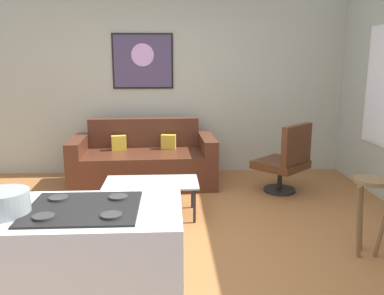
{
  "coord_description": "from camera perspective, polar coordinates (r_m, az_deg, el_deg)",
  "views": [
    {
      "loc": [
        0.03,
        -3.56,
        1.68
      ],
      "look_at": [
        0.27,
        0.9,
        0.7
      ],
      "focal_mm": 37.6,
      "sensor_mm": 36.0,
      "label": 1
    }
  ],
  "objects": [
    {
      "name": "armchair",
      "position": [
        5.23,
        13.19,
        -1.79
      ],
      "size": [
        0.8,
        0.8,
        0.9
      ],
      "color": "black",
      "rests_on": "ground"
    },
    {
      "name": "wall_painting",
      "position": [
        5.95,
        -7.0,
        12.08
      ],
      "size": [
        0.87,
        0.03,
        0.79
      ],
      "color": "black"
    },
    {
      "name": "ground",
      "position": [
        3.94,
        -3.27,
        -13.18
      ],
      "size": [
        6.4,
        6.4,
        0.04
      ],
      "primitive_type": "cube",
      "color": "#975F32"
    },
    {
      "name": "mixing_bowl",
      "position": [
        2.33,
        -25.04,
        -7.17
      ],
      "size": [
        0.26,
        0.26,
        0.13
      ],
      "color": "#8D9697",
      "rests_on": "kitchen_counter"
    },
    {
      "name": "back_wall",
      "position": [
        5.99,
        -3.37,
        9.68
      ],
      "size": [
        6.4,
        0.05,
        2.8
      ],
      "primitive_type": "cube",
      "color": "#A9AB98",
      "rests_on": "ground"
    },
    {
      "name": "bar_stool",
      "position": [
        3.77,
        23.91,
        -6.57
      ],
      "size": [
        0.35,
        0.34,
        0.69
      ],
      "color": "brown",
      "rests_on": "ground"
    },
    {
      "name": "coffee_table",
      "position": [
        4.39,
        -5.78,
        -5.24
      ],
      "size": [
        1.01,
        0.52,
        0.39
      ],
      "color": "silver",
      "rests_on": "ground"
    },
    {
      "name": "couch",
      "position": [
        5.54,
        -6.83,
        -2.13
      ],
      "size": [
        1.95,
        0.97,
        0.86
      ],
      "color": "#4C2618",
      "rests_on": "ground"
    },
    {
      "name": "kitchen_counter",
      "position": [
        2.55,
        -21.45,
        -17.58
      ],
      "size": [
        1.66,
        0.64,
        0.91
      ],
      "color": "silver",
      "rests_on": "ground"
    }
  ]
}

